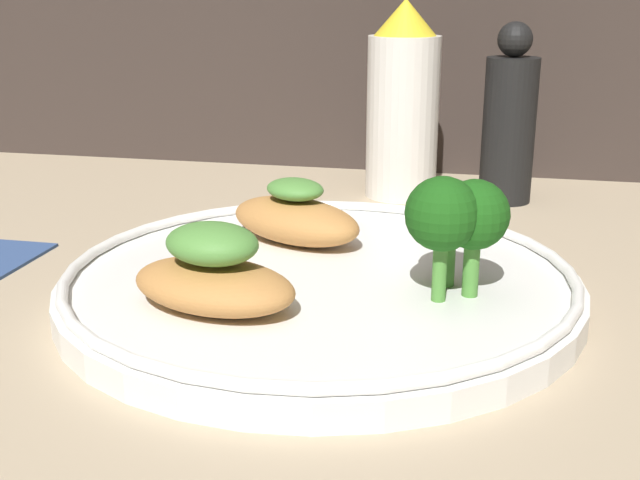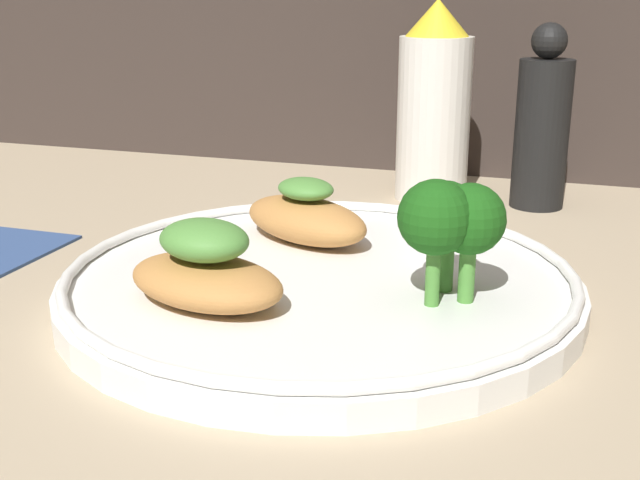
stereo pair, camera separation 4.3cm
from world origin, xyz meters
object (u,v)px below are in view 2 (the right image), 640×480
Objects in this scene: sauce_bottle at (434,106)px; pepper_grinder at (542,126)px; plate at (320,282)px; broccoli_bunch at (449,220)px.

pepper_grinder is at bearing -0.00° from sauce_bottle.
broccoli_bunch reaches higher than plate.
sauce_bottle is at bearing 180.00° from pepper_grinder.
broccoli_bunch is at bearing -77.54° from sauce_bottle.
pepper_grinder is (2.74, 25.03, 0.68)cm from broccoli_bunch.
broccoli_bunch is 25.19cm from pepper_grinder.
plate is at bearing 168.96° from broccoli_bunch.
broccoli_bunch is 0.46× the size of pepper_grinder.
broccoli_bunch is at bearing -96.26° from pepper_grinder.
broccoli_bunch is 25.70cm from sauce_bottle.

